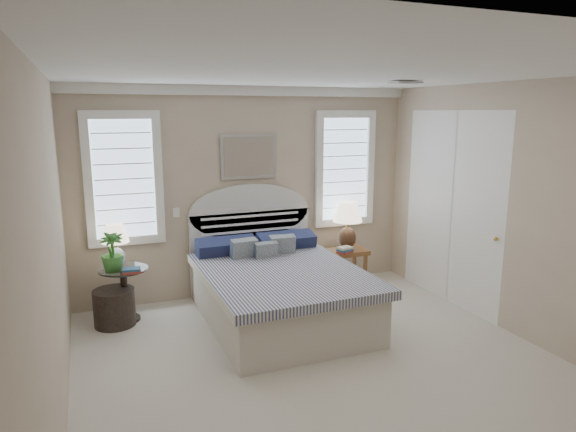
# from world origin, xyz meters

# --- Properties ---
(floor) EXTENTS (4.50, 5.00, 0.01)m
(floor) POSITION_xyz_m (0.00, 0.00, 0.00)
(floor) COLOR beige
(floor) RESTS_ON ground
(ceiling) EXTENTS (4.50, 5.00, 0.01)m
(ceiling) POSITION_xyz_m (0.00, 0.00, 2.70)
(ceiling) COLOR white
(ceiling) RESTS_ON wall_back
(wall_back) EXTENTS (4.50, 0.02, 2.70)m
(wall_back) POSITION_xyz_m (0.00, 2.50, 1.35)
(wall_back) COLOR tan
(wall_back) RESTS_ON floor
(wall_left) EXTENTS (0.02, 5.00, 2.70)m
(wall_left) POSITION_xyz_m (-2.25, 0.00, 1.35)
(wall_left) COLOR tan
(wall_left) RESTS_ON floor
(wall_right) EXTENTS (0.02, 5.00, 2.70)m
(wall_right) POSITION_xyz_m (2.25, 0.00, 1.35)
(wall_right) COLOR tan
(wall_right) RESTS_ON floor
(crown_molding) EXTENTS (4.50, 0.08, 0.12)m
(crown_molding) POSITION_xyz_m (0.00, 2.46, 2.64)
(crown_molding) COLOR white
(crown_molding) RESTS_ON wall_back
(hvac_vent) EXTENTS (0.30, 0.20, 0.02)m
(hvac_vent) POSITION_xyz_m (1.20, 0.80, 2.68)
(hvac_vent) COLOR #B2B2B2
(hvac_vent) RESTS_ON ceiling
(switch_plate) EXTENTS (0.08, 0.01, 0.12)m
(switch_plate) POSITION_xyz_m (-0.95, 2.48, 1.15)
(switch_plate) COLOR white
(switch_plate) RESTS_ON wall_back
(window_left) EXTENTS (0.90, 0.06, 1.60)m
(window_left) POSITION_xyz_m (-1.55, 2.48, 1.60)
(window_left) COLOR #A8BDD5
(window_left) RESTS_ON wall_back
(window_right) EXTENTS (0.90, 0.06, 1.60)m
(window_right) POSITION_xyz_m (1.40, 2.48, 1.60)
(window_right) COLOR #A8BDD5
(window_right) RESTS_ON wall_back
(painting) EXTENTS (0.74, 0.04, 0.58)m
(painting) POSITION_xyz_m (0.00, 2.46, 1.82)
(painting) COLOR silver
(painting) RESTS_ON wall_back
(closet_door) EXTENTS (0.02, 1.80, 2.40)m
(closet_door) POSITION_xyz_m (2.23, 1.20, 1.20)
(closet_door) COLOR white
(closet_door) RESTS_ON floor
(bed) EXTENTS (1.72, 2.28, 1.47)m
(bed) POSITION_xyz_m (0.00, 1.46, 0.39)
(bed) COLOR beige
(bed) RESTS_ON floor
(side_table_left) EXTENTS (0.56, 0.56, 0.63)m
(side_table_left) POSITION_xyz_m (-1.65, 2.05, 0.39)
(side_table_left) COLOR black
(side_table_left) RESTS_ON floor
(nightstand_right) EXTENTS (0.50, 0.40, 0.53)m
(nightstand_right) POSITION_xyz_m (1.30, 2.15, 0.39)
(nightstand_right) COLOR brown
(nightstand_right) RESTS_ON floor
(floor_pot) EXTENTS (0.53, 0.53, 0.42)m
(floor_pot) POSITION_xyz_m (-1.78, 1.96, 0.21)
(floor_pot) COLOR black
(floor_pot) RESTS_ON floor
(lamp_left) EXTENTS (0.41, 0.41, 0.50)m
(lamp_left) POSITION_xyz_m (-1.71, 2.13, 0.94)
(lamp_left) COLOR silver
(lamp_left) RESTS_ON side_table_left
(lamp_right) EXTENTS (0.41, 0.41, 0.66)m
(lamp_right) POSITION_xyz_m (1.32, 2.20, 0.93)
(lamp_right) COLOR black
(lamp_right) RESTS_ON nightstand_right
(potted_plant) EXTENTS (0.29, 0.29, 0.45)m
(potted_plant) POSITION_xyz_m (-1.76, 1.97, 0.85)
(potted_plant) COLOR #2F6D2B
(potted_plant) RESTS_ON side_table_left
(books_left) EXTENTS (0.20, 0.15, 0.05)m
(books_left) POSITION_xyz_m (-1.57, 1.84, 0.66)
(books_left) COLOR maroon
(books_left) RESTS_ON side_table_left
(books_right) EXTENTS (0.25, 0.22, 0.08)m
(books_right) POSITION_xyz_m (1.18, 2.00, 0.57)
(books_right) COLOR maroon
(books_right) RESTS_ON nightstand_right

